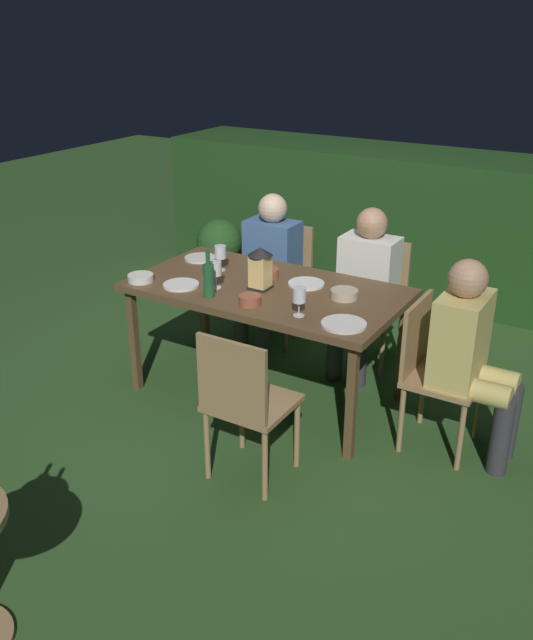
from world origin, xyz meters
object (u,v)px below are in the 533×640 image
object	(u,v)px
person_in_cream	(364,284)
bowl_bread	(266,273)
chair_side_right_a	(281,276)
lantern_centerpiece	(260,266)
dining_table	(267,295)
bowl_salad	(141,278)
wine_glass_a	(216,270)
potted_plant_corner	(286,255)
chair_head_far	(433,368)
plate_d	(200,258)
plate_a	(181,285)
person_in_blue	(268,265)
green_bottle_on_table	(209,279)
person_in_mustard	(471,352)
wine_glass_c	(220,253)
chair_side_right_b	(374,296)
plate_b	(306,284)
bowl_dip	(344,294)
wine_glass_b	(299,296)
potted_plant_by_hedge	(219,249)
chair_side_left_b	(245,400)
plate_c	(344,324)

from	to	relation	value
person_in_cream	bowl_bread	size ratio (longest dim) A/B	6.85
chair_side_right_a	lantern_centerpiece	size ratio (longest dim) A/B	3.28
dining_table	bowl_salad	xyz separation A→B (m)	(-0.73, -0.33, 0.08)
wine_glass_a	potted_plant_corner	bearing A→B (deg)	105.97
chair_head_far	plate_d	xyz separation A→B (m)	(-1.76, 0.22, 0.28)
plate_a	plate_d	size ratio (longest dim) A/B	1.04
person_in_blue	green_bottle_on_table	world-z (taller)	person_in_blue
lantern_centerpiece	person_in_mustard	bearing A→B (deg)	2.05
chair_side_right_a	wine_glass_c	distance (m)	0.84
dining_table	bowl_bread	size ratio (longest dim) A/B	10.11
chair_side_right_a	plate_d	world-z (taller)	chair_side_right_a
person_in_cream	wine_glass_a	bearing A→B (deg)	-127.44
chair_side_right_b	plate_b	size ratio (longest dim) A/B	3.81
lantern_centerpiece	bowl_dip	world-z (taller)	lantern_centerpiece
wine_glass_a	dining_table	bearing A→B (deg)	34.80
chair_head_far	person_in_mustard	xyz separation A→B (m)	(0.20, 0.00, 0.15)
green_bottle_on_table	plate_b	size ratio (longest dim) A/B	1.27
person_in_mustard	bowl_dip	distance (m)	0.81
wine_glass_b	potted_plant_by_hedge	distance (m)	2.67
bowl_dip	bowl_bread	bearing A→B (deg)	173.60
chair_head_far	plate_a	world-z (taller)	chair_head_far
plate_d	bowl_dip	world-z (taller)	bowl_dip
person_in_mustard	wine_glass_c	world-z (taller)	person_in_mustard
person_in_cream	wine_glass_b	bearing A→B (deg)	-89.46
plate_a	plate_b	size ratio (longest dim) A/B	0.99
person_in_blue	wine_glass_c	size ratio (longest dim) A/B	6.80
person_in_cream	bowl_dip	world-z (taller)	person_in_cream
chair_side_right_b	person_in_blue	size ratio (longest dim) A/B	0.76
chair_side_left_b	wine_glass_c	world-z (taller)	wine_glass_c
person_in_blue	bowl_salad	world-z (taller)	person_in_blue
plate_d	dining_table	bearing A→B (deg)	-18.19
plate_c	bowl_bread	xyz separation A→B (m)	(-0.76, 0.43, 0.02)
green_bottle_on_table	bowl_salad	distance (m)	0.53
lantern_centerpiece	green_bottle_on_table	distance (m)	0.34
plate_a	potted_plant_corner	world-z (taller)	plate_a
person_in_cream	chair_side_left_b	xyz separation A→B (m)	(0.00, -1.51, -0.15)
green_bottle_on_table	wine_glass_c	xyz separation A→B (m)	(-0.20, 0.42, 0.01)
wine_glass_b	plate_a	world-z (taller)	wine_glass_b
wine_glass_a	chair_head_far	bearing A→B (deg)	7.53
wine_glass_a	plate_a	xyz separation A→B (m)	(-0.21, -0.09, -0.11)
plate_d	potted_plant_corner	world-z (taller)	plate_d
wine_glass_b	chair_head_far	bearing A→B (deg)	22.86
person_in_mustard	plate_c	size ratio (longest dim) A/B	4.59
person_in_blue	plate_c	bearing A→B (deg)	-42.04
chair_side_right_b	wine_glass_c	size ratio (longest dim) A/B	5.15
green_bottle_on_table	wine_glass_a	bearing A→B (deg)	108.23
wine_glass_a	bowl_bread	bearing A→B (deg)	62.58
chair_side_right_a	dining_table	bearing A→B (deg)	-65.85
bowl_salad	wine_glass_c	bearing A→B (deg)	53.80
person_in_mustard	bowl_dip	xyz separation A→B (m)	(-0.80, 0.08, 0.15)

